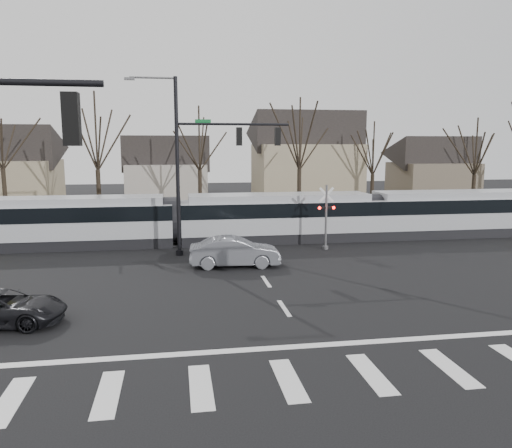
{
  "coord_description": "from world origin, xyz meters",
  "views": [
    {
      "loc": [
        -4.14,
        -16.58,
        6.38
      ],
      "look_at": [
        0.0,
        9.0,
        2.3
      ],
      "focal_mm": 35.0,
      "sensor_mm": 36.0,
      "label": 1
    }
  ],
  "objects": [
    {
      "name": "ground",
      "position": [
        0.0,
        0.0,
        0.0
      ],
      "size": [
        140.0,
        140.0,
        0.0
      ],
      "primitive_type": "plane",
      "color": "black"
    },
    {
      "name": "grass_verge",
      "position": [
        0.0,
        32.0,
        0.01
      ],
      "size": [
        140.0,
        28.0,
        0.01
      ],
      "primitive_type": "cube",
      "color": "#38331E",
      "rests_on": "ground"
    },
    {
      "name": "crosswalk",
      "position": [
        0.0,
        -4.0,
        0.01
      ],
      "size": [
        27.0,
        2.6,
        0.01
      ],
      "color": "silver",
      "rests_on": "ground"
    },
    {
      "name": "stop_line",
      "position": [
        0.0,
        -1.8,
        0.01
      ],
      "size": [
        28.0,
        0.35,
        0.01
      ],
      "primitive_type": "cube",
      "color": "silver",
      "rests_on": "ground"
    },
    {
      "name": "lane_dashes",
      "position": [
        0.0,
        16.0,
        0.01
      ],
      "size": [
        0.18,
        30.0,
        0.01
      ],
      "color": "silver",
      "rests_on": "ground"
    },
    {
      "name": "rail_pair",
      "position": [
        0.0,
        15.8,
        0.03
      ],
      "size": [
        90.0,
        1.52,
        0.06
      ],
      "color": "#59595E",
      "rests_on": "ground"
    },
    {
      "name": "tram",
      "position": [
        2.5,
        16.0,
        1.73
      ],
      "size": [
        41.93,
        3.11,
        3.18
      ],
      "color": "gray",
      "rests_on": "ground"
    },
    {
      "name": "sedan",
      "position": [
        -1.1,
        9.24,
        0.79
      ],
      "size": [
        2.32,
        5.01,
        1.58
      ],
      "primitive_type": "imported",
      "rotation": [
        0.0,
        0.0,
        1.5
      ],
      "color": "slate",
      "rests_on": "ground"
    },
    {
      "name": "suv",
      "position": [
        -10.43,
        1.85,
        0.62
      ],
      "size": [
        3.04,
        4.93,
        1.25
      ],
      "primitive_type": "imported",
      "rotation": [
        0.0,
        0.0,
        1.46
      ],
      "color": "black",
      "rests_on": "ground"
    },
    {
      "name": "signal_pole_far",
      "position": [
        -2.41,
        12.5,
        5.7
      ],
      "size": [
        9.28,
        0.44,
        10.2
      ],
      "color": "black",
      "rests_on": "ground"
    },
    {
      "name": "rail_crossing_signal",
      "position": [
        5.0,
        12.79,
        1.89
      ],
      "size": [
        1.08,
        0.36,
        4.0
      ],
      "color": "#59595B",
      "rests_on": "ground"
    },
    {
      "name": "tree_row",
      "position": [
        2.0,
        26.0,
        5.0
      ],
      "size": [
        59.2,
        7.2,
        10.0
      ],
      "color": "black",
      "rests_on": "ground"
    },
    {
      "name": "house_a",
      "position": [
        -20.0,
        34.0,
        4.46
      ],
      "size": [
        9.72,
        8.64,
        8.6
      ],
      "color": "gray",
      "rests_on": "ground"
    },
    {
      "name": "house_b",
      "position": [
        -5.0,
        36.0,
        3.97
      ],
      "size": [
        8.64,
        7.56,
        7.65
      ],
      "color": "gray",
      "rests_on": "ground"
    },
    {
      "name": "house_c",
      "position": [
        9.0,
        33.0,
        5.23
      ],
      "size": [
        10.8,
        8.64,
        10.1
      ],
      "color": "gray",
      "rests_on": "ground"
    },
    {
      "name": "house_d",
      "position": [
        24.0,
        35.0,
        3.97
      ],
      "size": [
        8.64,
        7.56,
        7.65
      ],
      "color": "brown",
      "rests_on": "ground"
    }
  ]
}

